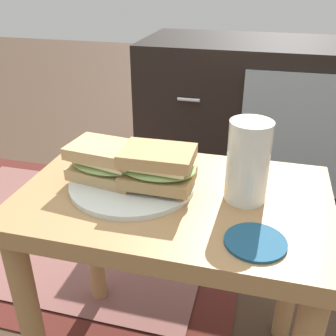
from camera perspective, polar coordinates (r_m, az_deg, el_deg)
name	(u,v)px	position (r m, az deg, el deg)	size (l,w,h in m)	color
side_table	(173,234)	(0.76, 0.77, -9.53)	(0.56, 0.36, 0.46)	#A37A4C
tv_cabinet	(264,116)	(1.63, 13.84, 7.37)	(0.96, 0.46, 0.58)	black
area_rug	(66,228)	(1.44, -14.65, -8.45)	(1.23, 0.86, 0.01)	#4C1E19
plate	(132,184)	(0.73, -5.21, -2.26)	(0.23, 0.23, 0.01)	silver
sandwich_front	(106,161)	(0.74, -9.03, 0.97)	(0.15, 0.12, 0.07)	tan
sandwich_back	(158,166)	(0.69, -1.44, 0.26)	(0.14, 0.10, 0.07)	tan
beer_glass	(248,162)	(0.67, 11.56, 0.83)	(0.07, 0.07, 0.14)	silver
coaster	(255,242)	(0.60, 12.61, -10.47)	(0.09, 0.09, 0.01)	navy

